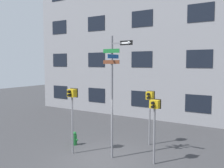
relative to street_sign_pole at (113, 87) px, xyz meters
The scene contains 7 objects.
ground_plane 3.08m from the street_sign_pole, 139.87° to the right, with size 60.00×60.00×0.00m, color #38383A.
building_facade 8.92m from the street_sign_pole, 92.60° to the left, with size 24.00×0.63×14.32m.
street_sign_pole is the anchor object (origin of this frame).
pedestrian_signal_left 2.04m from the street_sign_pole, 165.27° to the right, with size 0.42×0.40×2.91m.
pedestrian_signal_right 2.00m from the street_sign_pole, 11.59° to the left, with size 0.42×0.40×2.61m.
pedestrian_signal_across 2.67m from the street_sign_pole, 76.85° to the left, with size 0.40×0.40×2.66m.
fire_hydrant 3.74m from the street_sign_pole, behind, with size 0.39×0.23×0.66m.
Camera 1 is at (5.80, -8.39, 4.01)m, focal length 40.00 mm.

